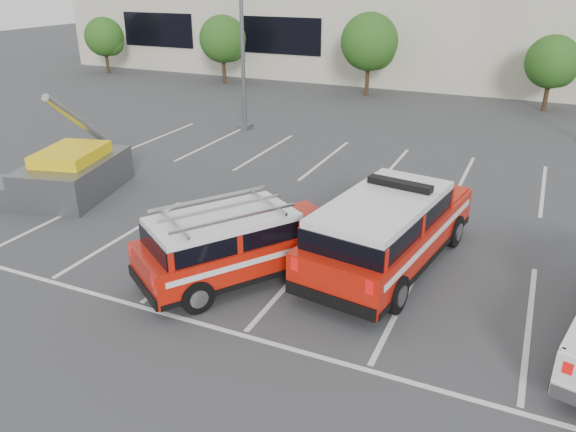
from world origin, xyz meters
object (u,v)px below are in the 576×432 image
tree_mid_left (371,44)px  light_pole_left (241,15)px  tree_mid_right (554,64)px  tree_left (224,41)px  utility_rig (69,174)px  tree_far_left (106,38)px  ladder_suv (238,248)px  convention_building (485,7)px  fire_chief_suv (388,235)px

tree_mid_left → light_pole_left: size_ratio=0.47×
tree_mid_right → tree_left: bearing=180.0°
light_pole_left → utility_rig: 11.14m
tree_far_left → ladder_suv: (23.65, -22.78, -1.72)m
convention_building → light_pole_left: size_ratio=5.86×
utility_rig → convention_building: bearing=58.9°
tree_far_left → utility_rig: tree_far_left is taller
tree_mid_left → ladder_suv: tree_mid_left is taller
convention_building → tree_left: 18.11m
tree_far_left → ladder_suv: tree_far_left is taller
convention_building → tree_left: convention_building is taller
convention_building → light_pole_left: bearing=-112.4°
tree_mid_right → light_pole_left: light_pole_left is taller
convention_building → ladder_suv: 32.86m
convention_building → utility_rig: 31.67m
tree_left → tree_mid_left: size_ratio=0.91×
convention_building → tree_left: (-15.09, -9.82, -1.95)m
tree_far_left → tree_mid_left: bearing=0.0°
tree_far_left → tree_mid_right: 30.00m
convention_building → utility_rig: size_ratio=12.91×
light_pole_left → utility_rig: light_pole_left is taller
fire_chief_suv → ladder_suv: fire_chief_suv is taller
tree_mid_right → fire_chief_suv: bearing=-98.8°
tree_mid_right → light_pole_left: 16.72m
tree_mid_right → fire_chief_suv: (-3.20, -20.72, -1.62)m
tree_left → ladder_suv: (13.65, -22.78, -1.99)m
convention_building → ladder_suv: size_ratio=11.50×
convention_building → tree_far_left: (-25.09, -9.82, -2.22)m
tree_mid_left → ladder_suv: 23.18m
convention_building → fire_chief_suv: bearing=-86.8°
tree_left → ladder_suv: size_ratio=0.85×
tree_mid_left → ladder_suv: bearing=-80.9°
tree_mid_right → convention_building: bearing=116.6°
light_pole_left → utility_rig: (-1.19, -10.13, -4.48)m
tree_far_left → tree_mid_right: same height
tree_far_left → fire_chief_suv: (26.80, -20.72, -1.62)m
tree_far_left → convention_building: bearing=21.4°
tree_far_left → tree_mid_left: size_ratio=0.82×
tree_left → tree_mid_left: (10.00, 0.00, 0.27)m
convention_building → light_pole_left: 21.49m
utility_rig → tree_left: bearing=92.0°
fire_chief_suv → tree_mid_right: bearing=90.1°
convention_building → tree_mid_left: size_ratio=12.38×
tree_left → tree_mid_right: tree_left is taller
ladder_suv → light_pole_left: bearing=152.0°
ladder_suv → utility_rig: utility_rig is taller
convention_building → tree_mid_right: 11.20m
tree_left → light_pole_left: size_ratio=0.43×
fire_chief_suv → ladder_suv: 3.77m
tree_left → fire_chief_suv: tree_left is taller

